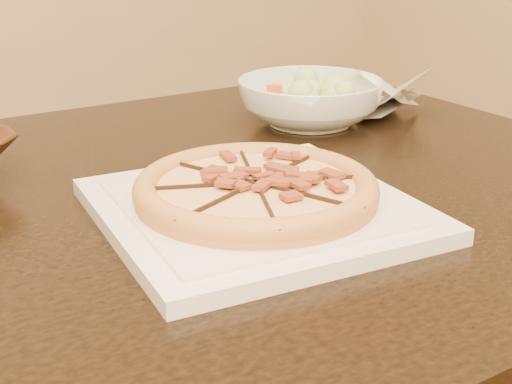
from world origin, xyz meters
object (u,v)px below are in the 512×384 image
Objects in this scene: plate at (256,209)px; pizza at (256,189)px; salad_bowl at (310,102)px; dining_table at (108,285)px.

pizza is at bearing 103.51° from plate.
salad_bowl reaches higher than pizza.
salad_bowl is at bearing 18.93° from dining_table.
pizza is (0.13, -0.12, 0.13)m from dining_table.
salad_bowl is (0.29, 0.27, 0.00)m from pizza.
salad_bowl reaches higher than dining_table.
pizza is 1.17× the size of salad_bowl.
plate is 0.39m from salad_bowl.
dining_table is 6.37× the size of salad_bowl.
dining_table is at bearing 135.87° from pizza.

